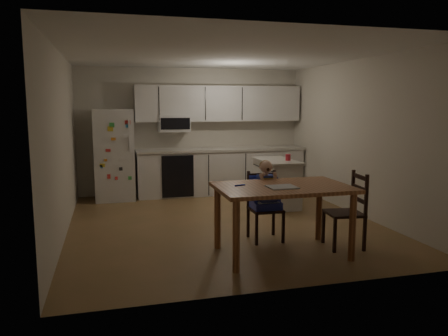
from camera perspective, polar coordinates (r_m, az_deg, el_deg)
name	(u,v)px	position (r m, az deg, el deg)	size (l,w,h in m)	color
room	(215,138)	(6.93, -1.13, 3.88)	(4.52, 5.01, 2.51)	olive
refrigerator	(114,155)	(8.44, -14.16, 1.69)	(0.72, 0.70, 1.70)	silver
kitchen_run	(219,150)	(8.79, -0.67, 2.37)	(3.37, 0.62, 2.15)	silver
kitchen_island	(276,182)	(7.80, 6.87, -1.88)	(0.58, 1.11, 0.82)	silver
red_cup	(288,157)	(7.64, 8.36, 1.38)	(0.09, 0.09, 0.11)	#B92231
dining_table	(283,195)	(5.20, 7.66, -3.51)	(1.56, 1.00, 0.84)	brown
napkin	(282,187)	(5.05, 7.59, -2.47)	(0.32, 0.28, 0.01)	#A4A4A9
toddler_spoon	(239,185)	(5.11, 2.00, -2.27)	(0.02, 0.02, 0.12)	blue
chair_booster	(265,192)	(5.77, 5.32, -3.11)	(0.40, 0.40, 1.07)	black
chair_side	(352,205)	(5.69, 16.33, -4.67)	(0.47, 0.47, 0.95)	black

